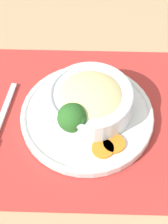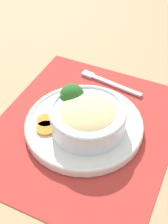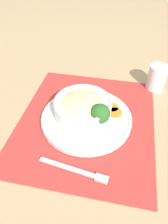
{
  "view_description": "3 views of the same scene",
  "coord_description": "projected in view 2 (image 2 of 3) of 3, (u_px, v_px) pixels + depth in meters",
  "views": [
    {
      "loc": [
        -0.05,
        0.46,
        0.64
      ],
      "look_at": [
        0.0,
        0.01,
        0.05
      ],
      "focal_mm": 60.0,
      "sensor_mm": 36.0,
      "label": 1
    },
    {
      "loc": [
        -0.43,
        -0.25,
        0.54
      ],
      "look_at": [
        0.01,
        0.01,
        0.04
      ],
      "focal_mm": 50.0,
      "sensor_mm": 36.0,
      "label": 2
    },
    {
      "loc": [
        0.46,
        0.13,
        0.48
      ],
      "look_at": [
        0.02,
        -0.0,
        0.05
      ],
      "focal_mm": 35.0,
      "sensor_mm": 36.0,
      "label": 3
    }
  ],
  "objects": [
    {
      "name": "carrot_slice_near",
      "position": [
        46.0,
        121.0,
        0.73
      ],
      "size": [
        0.04,
        0.04,
        0.01
      ],
      "color": "orange",
      "rests_on": "plate"
    },
    {
      "name": "fork",
      "position": [
        105.0,
        81.0,
        0.86
      ],
      "size": [
        0.03,
        0.18,
        0.01
      ],
      "rotation": [
        0.0,
        0.0,
        -0.05
      ],
      "color": "#B7B7BC",
      "rests_on": "placemat"
    },
    {
      "name": "placemat",
      "position": [
        84.0,
        129.0,
        0.74
      ],
      "size": [
        0.52,
        0.45,
        0.0
      ],
      "color": "#B2332D",
      "rests_on": "ground_plane"
    },
    {
      "name": "bowl",
      "position": [
        88.0,
        117.0,
        0.69
      ],
      "size": [
        0.17,
        0.17,
        0.07
      ],
      "color": "silver",
      "rests_on": "plate"
    },
    {
      "name": "broccoli_floret",
      "position": [
        72.0,
        97.0,
        0.72
      ],
      "size": [
        0.06,
        0.06,
        0.08
      ],
      "color": "#759E51",
      "rests_on": "plate"
    },
    {
      "name": "carrot_slice_middle",
      "position": [
        45.0,
        128.0,
        0.71
      ],
      "size": [
        0.04,
        0.04,
        0.01
      ],
      "color": "orange",
      "rests_on": "plate"
    },
    {
      "name": "plate",
      "position": [
        84.0,
        125.0,
        0.73
      ],
      "size": [
        0.28,
        0.28,
        0.02
      ],
      "color": "white",
      "rests_on": "placemat"
    },
    {
      "name": "ground_plane",
      "position": [
        84.0,
        129.0,
        0.74
      ],
      "size": [
        4.0,
        4.0,
        0.0
      ],
      "primitive_type": "plane",
      "color": "tan"
    }
  ]
}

